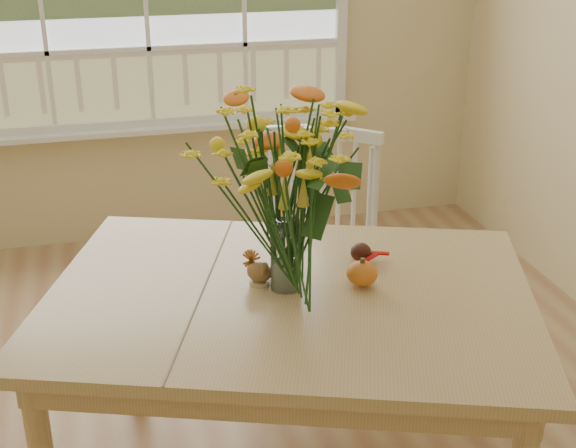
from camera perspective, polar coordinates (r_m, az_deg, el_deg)
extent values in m
cube|color=beige|center=(4.49, -10.51, 15.25)|extent=(4.00, 0.02, 2.70)
cube|color=white|center=(4.56, -9.83, 6.92)|extent=(2.42, 0.12, 0.03)
cube|color=tan|center=(2.42, 0.12, -5.41)|extent=(1.78, 1.52, 0.04)
cube|color=tan|center=(2.45, 0.12, -6.85)|extent=(1.63, 1.37, 0.10)
cylinder|color=tan|center=(3.12, -11.40, -7.32)|extent=(0.07, 0.07, 0.77)
cylinder|color=tan|center=(3.04, 13.62, -8.48)|extent=(0.07, 0.07, 0.77)
cube|color=white|center=(3.21, 2.01, -3.67)|extent=(0.63, 0.62, 0.05)
cube|color=white|center=(3.27, 2.60, 2.09)|extent=(0.45, 0.24, 0.55)
cylinder|color=white|center=(3.22, -1.89, -8.86)|extent=(0.04, 0.04, 0.47)
cylinder|color=white|center=(3.51, -0.61, -5.87)|extent=(0.04, 0.04, 0.47)
cylinder|color=white|center=(3.17, 4.81, -9.52)|extent=(0.04, 0.04, 0.47)
cylinder|color=white|center=(3.47, 5.48, -6.42)|extent=(0.04, 0.04, 0.47)
cylinder|color=white|center=(2.38, -0.15, -2.34)|extent=(0.10, 0.10, 0.22)
ellipsoid|color=orange|center=(2.44, 5.51, -3.75)|extent=(0.10, 0.10, 0.08)
cylinder|color=#CCB78C|center=(2.45, -2.13, -4.34)|extent=(0.06, 0.06, 0.01)
ellipsoid|color=brown|center=(2.44, -2.15, -3.58)|extent=(0.10, 0.10, 0.07)
ellipsoid|color=#38160F|center=(2.60, 5.41, -2.15)|extent=(0.07, 0.07, 0.06)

